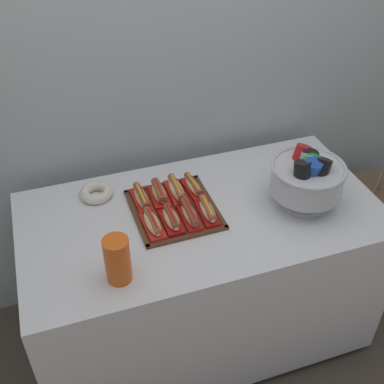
{
  "coord_description": "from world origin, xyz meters",
  "views": [
    {
      "loc": [
        -0.52,
        -1.4,
        2.04
      ],
      "look_at": [
        -0.03,
        0.03,
        0.86
      ],
      "focal_mm": 45.52,
      "sensor_mm": 36.0,
      "label": 1
    }
  ],
  "objects": [
    {
      "name": "hot_dog_4",
      "position": [
        -0.22,
        0.13,
        0.8
      ],
      "size": [
        0.06,
        0.17,
        0.06
      ],
      "color": "red",
      "rests_on": "serving_tray"
    },
    {
      "name": "serving_tray",
      "position": [
        -0.1,
        0.05,
        0.77
      ],
      "size": [
        0.34,
        0.36,
        0.01
      ],
      "color": "#56331E",
      "rests_on": "buffet_table"
    },
    {
      "name": "buffet_table",
      "position": [
        0.0,
        0.0,
        0.4
      ],
      "size": [
        1.46,
        0.75,
        0.77
      ],
      "color": "silver",
      "rests_on": "ground_plane"
    },
    {
      "name": "hot_dog_0",
      "position": [
        -0.21,
        -0.04,
        0.8
      ],
      "size": [
        0.07,
        0.17,
        0.06
      ],
      "color": "red",
      "rests_on": "serving_tray"
    },
    {
      "name": "floor_vase",
      "position": [
        1.05,
        0.17,
        0.24
      ],
      "size": [
        0.47,
        0.47,
        1.06
      ],
      "color": "brown",
      "rests_on": "ground_plane"
    },
    {
      "name": "back_wall",
      "position": [
        0.0,
        0.5,
        1.3
      ],
      "size": [
        6.0,
        0.1,
        2.6
      ],
      "primitive_type": "cube",
      "color": "#B2BCC1",
      "rests_on": "ground_plane"
    },
    {
      "name": "hot_dog_6",
      "position": [
        -0.07,
        0.13,
        0.8
      ],
      "size": [
        0.06,
        0.18,
        0.06
      ],
      "color": "red",
      "rests_on": "serving_tray"
    },
    {
      "name": "ground_plane",
      "position": [
        0.0,
        0.0,
        0.0
      ],
      "size": [
        10.0,
        10.0,
        0.0
      ],
      "primitive_type": "plane",
      "color": "#4C4238"
    },
    {
      "name": "donut",
      "position": [
        -0.38,
        0.24,
        0.79
      ],
      "size": [
        0.14,
        0.14,
        0.04
      ],
      "color": "silver",
      "rests_on": "buffet_table"
    },
    {
      "name": "hot_dog_2",
      "position": [
        -0.06,
        -0.03,
        0.8
      ],
      "size": [
        0.06,
        0.17,
        0.06
      ],
      "color": "red",
      "rests_on": "serving_tray"
    },
    {
      "name": "hot_dog_7",
      "position": [
        0.01,
        0.13,
        0.8
      ],
      "size": [
        0.07,
        0.16,
        0.06
      ],
      "color": "red",
      "rests_on": "serving_tray"
    },
    {
      "name": "hot_dog_1",
      "position": [
        -0.14,
        -0.04,
        0.8
      ],
      "size": [
        0.07,
        0.15,
        0.06
      ],
      "color": "#B21414",
      "rests_on": "serving_tray"
    },
    {
      "name": "punch_bowl",
      "position": [
        0.41,
        -0.08,
        0.9
      ],
      "size": [
        0.3,
        0.3,
        0.25
      ],
      "color": "silver",
      "rests_on": "buffet_table"
    },
    {
      "name": "cup_stack",
      "position": [
        -0.39,
        -0.24,
        0.86
      ],
      "size": [
        0.09,
        0.09,
        0.18
      ],
      "color": "#EA5B19",
      "rests_on": "buffet_table"
    },
    {
      "name": "hot_dog_5",
      "position": [
        -0.14,
        0.13,
        0.8
      ],
      "size": [
        0.07,
        0.15,
        0.06
      ],
      "color": "red",
      "rests_on": "serving_tray"
    },
    {
      "name": "hot_dog_3",
      "position": [
        0.01,
        -0.03,
        0.8
      ],
      "size": [
        0.07,
        0.16,
        0.06
      ],
      "color": "#B21414",
      "rests_on": "serving_tray"
    }
  ]
}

